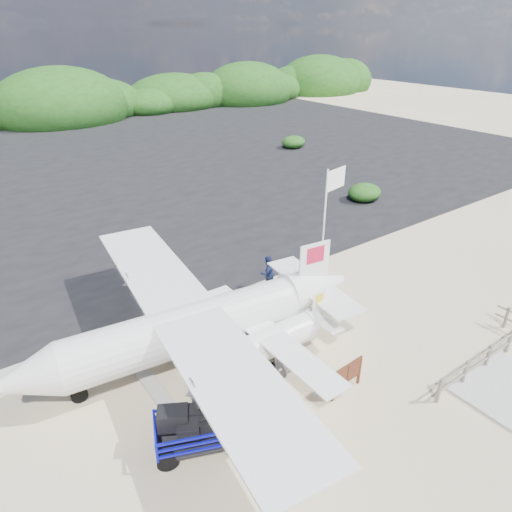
% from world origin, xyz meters
% --- Properties ---
extents(ground, '(160.00, 160.00, 0.00)m').
position_xyz_m(ground, '(0.00, 0.00, 0.00)').
color(ground, beige).
extents(asphalt_apron, '(90.00, 50.00, 0.04)m').
position_xyz_m(asphalt_apron, '(0.00, 30.00, 0.00)').
color(asphalt_apron, '#B2B2B2').
rests_on(asphalt_apron, ground).
extents(lagoon, '(9.00, 7.00, 0.40)m').
position_xyz_m(lagoon, '(-9.00, 1.50, 0.00)').
color(lagoon, '#B2B2B2').
rests_on(lagoon, ground).
extents(walkway_pad, '(3.50, 2.50, 0.10)m').
position_xyz_m(walkway_pad, '(5.50, -6.00, 0.00)').
color(walkway_pad, '#B2B2B2').
rests_on(walkway_pad, ground).
extents(vegetation_band, '(124.00, 8.00, 4.40)m').
position_xyz_m(vegetation_band, '(0.00, 55.00, 0.00)').
color(vegetation_band, '#B2B2B2').
rests_on(vegetation_band, ground).
extents(fence, '(6.40, 2.00, 1.10)m').
position_xyz_m(fence, '(6.00, -5.00, 0.00)').
color(fence, '#B2B2B2').
rests_on(fence, ground).
extents(baggage_cart, '(3.15, 2.50, 1.38)m').
position_xyz_m(baggage_cart, '(-4.41, -1.88, 0.00)').
color(baggage_cart, '#0C0EB8').
rests_on(baggage_cart, ground).
extents(flagpole, '(1.37, 0.79, 6.43)m').
position_xyz_m(flagpole, '(3.61, 1.53, 0.00)').
color(flagpole, white).
rests_on(flagpole, ground).
extents(signboard, '(1.52, 0.22, 1.24)m').
position_xyz_m(signboard, '(0.86, -2.83, 0.00)').
color(signboard, '#562918').
rests_on(signboard, ground).
extents(crew_a, '(0.75, 0.55, 1.88)m').
position_xyz_m(crew_a, '(0.81, 1.89, 0.94)').
color(crew_a, '#121A44').
rests_on(crew_a, ground).
extents(crew_b, '(0.83, 0.65, 1.67)m').
position_xyz_m(crew_b, '(2.90, 4.35, 0.84)').
color(crew_b, '#121A44').
rests_on(crew_b, ground).
extents(aircraft_large, '(17.74, 17.74, 4.77)m').
position_xyz_m(aircraft_large, '(11.92, 24.26, 0.00)').
color(aircraft_large, '#B2B2B2').
rests_on(aircraft_large, ground).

